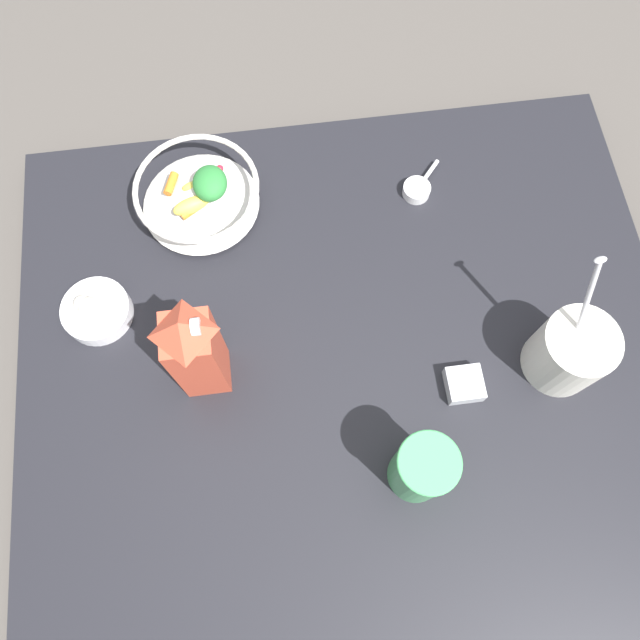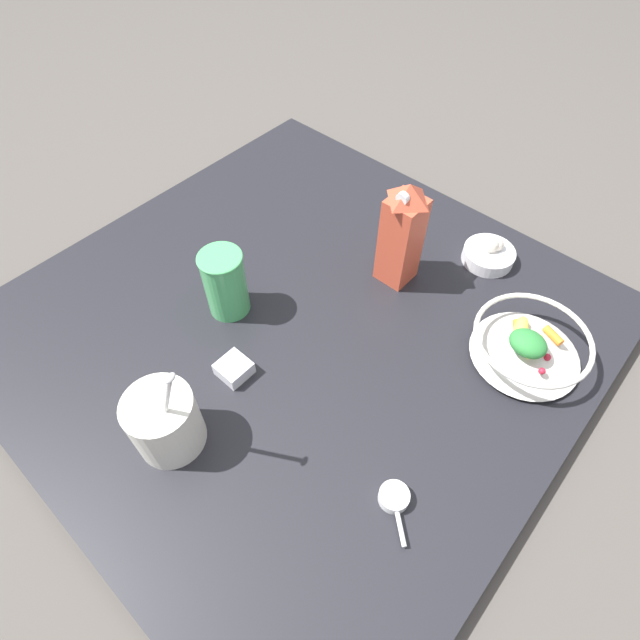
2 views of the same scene
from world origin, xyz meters
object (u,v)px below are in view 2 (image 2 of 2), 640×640
object	(u,v)px
fruit_bowl	(529,345)
yogurt_tub	(164,420)
drinking_cup	(225,282)
spice_jar	(235,370)
milk_carton	(402,234)
garlic_bowl	(489,254)

from	to	relation	value
fruit_bowl	yogurt_tub	xyz separation A→B (m)	(-0.38, -0.57, 0.03)
drinking_cup	spice_jar	xyz separation A→B (m)	(0.13, -0.11, -0.07)
yogurt_tub	spice_jar	world-z (taller)	yogurt_tub
fruit_bowl	milk_carton	xyz separation A→B (m)	(-0.32, 0.01, 0.08)
fruit_bowl	yogurt_tub	bearing A→B (deg)	-123.57
fruit_bowl	drinking_cup	world-z (taller)	drinking_cup
fruit_bowl	spice_jar	world-z (taller)	fruit_bowl
fruit_bowl	spice_jar	distance (m)	0.57
spice_jar	fruit_bowl	bearing A→B (deg)	45.71
yogurt_tub	drinking_cup	bearing A→B (deg)	119.21
drinking_cup	milk_carton	bearing A→B (deg)	56.24
milk_carton	drinking_cup	bearing A→B (deg)	-123.76
milk_carton	drinking_cup	xyz separation A→B (m)	(-0.21, -0.31, -0.05)
fruit_bowl	garlic_bowl	bearing A→B (deg)	134.95
yogurt_tub	drinking_cup	world-z (taller)	yogurt_tub
garlic_bowl	fruit_bowl	bearing A→B (deg)	-45.05
fruit_bowl	spice_jar	xyz separation A→B (m)	(-0.40, -0.41, -0.03)
fruit_bowl	garlic_bowl	world-z (taller)	fruit_bowl
milk_carton	garlic_bowl	distance (m)	0.25
drinking_cup	fruit_bowl	bearing A→B (deg)	29.60
yogurt_tub	spice_jar	xyz separation A→B (m)	(-0.02, 0.16, -0.06)
yogurt_tub	milk_carton	bearing A→B (deg)	84.41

